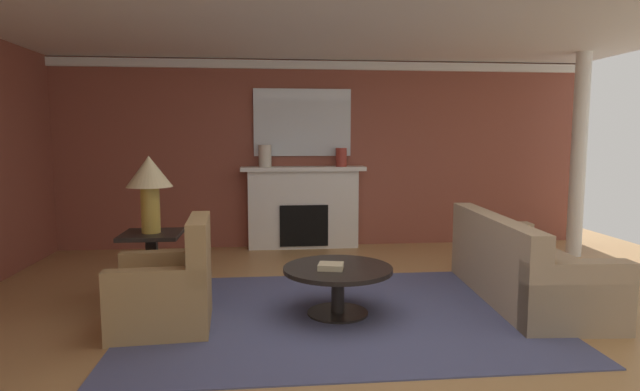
{
  "coord_description": "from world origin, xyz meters",
  "views": [
    {
      "loc": [
        -0.73,
        -4.39,
        1.63
      ],
      "look_at": [
        -0.17,
        1.15,
        1.0
      ],
      "focal_mm": 29.13,
      "sensor_mm": 36.0,
      "label": 1
    }
  ],
  "objects_px": {
    "coffee_table": "(338,279)",
    "vase_mantel_right": "(341,157)",
    "vase_mantel_left": "(265,156)",
    "armchair_near_window": "(167,293)",
    "mantel_mirror": "(302,123)",
    "side_table": "(152,263)",
    "fireplace": "(303,210)",
    "table_lamp": "(149,179)",
    "sofa": "(522,270)"
  },
  "relations": [
    {
      "from": "mantel_mirror",
      "to": "armchair_near_window",
      "type": "xyz_separation_m",
      "value": [
        -1.38,
        -3.23,
        -1.53
      ]
    },
    {
      "from": "fireplace",
      "to": "vase_mantel_left",
      "type": "xyz_separation_m",
      "value": [
        -0.55,
        -0.05,
        0.79
      ]
    },
    {
      "from": "vase_mantel_left",
      "to": "vase_mantel_right",
      "type": "height_order",
      "value": "vase_mantel_left"
    },
    {
      "from": "table_lamp",
      "to": "sofa",
      "type": "bearing_deg",
      "value": -4.25
    },
    {
      "from": "coffee_table",
      "to": "armchair_near_window",
      "type": "bearing_deg",
      "value": -173.47
    },
    {
      "from": "armchair_near_window",
      "to": "side_table",
      "type": "height_order",
      "value": "armchair_near_window"
    },
    {
      "from": "side_table",
      "to": "vase_mantel_left",
      "type": "distance_m",
      "value": 2.76
    },
    {
      "from": "armchair_near_window",
      "to": "vase_mantel_right",
      "type": "bearing_deg",
      "value": 57.71
    },
    {
      "from": "vase_mantel_right",
      "to": "sofa",
      "type": "bearing_deg",
      "value": -60.64
    },
    {
      "from": "coffee_table",
      "to": "mantel_mirror",
      "type": "bearing_deg",
      "value": 92.09
    },
    {
      "from": "vase_mantel_right",
      "to": "fireplace",
      "type": "bearing_deg",
      "value": 174.86
    },
    {
      "from": "fireplace",
      "to": "armchair_near_window",
      "type": "relative_size",
      "value": 1.89
    },
    {
      "from": "table_lamp",
      "to": "vase_mantel_left",
      "type": "xyz_separation_m",
      "value": [
        1.1,
        2.34,
        0.13
      ]
    },
    {
      "from": "table_lamp",
      "to": "vase_mantel_right",
      "type": "distance_m",
      "value": 3.22
    },
    {
      "from": "coffee_table",
      "to": "fireplace",
      "type": "bearing_deg",
      "value": 92.18
    },
    {
      "from": "sofa",
      "to": "vase_mantel_right",
      "type": "distance_m",
      "value": 3.17
    },
    {
      "from": "table_lamp",
      "to": "vase_mantel_left",
      "type": "height_order",
      "value": "vase_mantel_left"
    },
    {
      "from": "armchair_near_window",
      "to": "vase_mantel_right",
      "type": "distance_m",
      "value": 3.76
    },
    {
      "from": "armchair_near_window",
      "to": "vase_mantel_right",
      "type": "relative_size",
      "value": 3.54
    },
    {
      "from": "armchair_near_window",
      "to": "fireplace",
      "type": "bearing_deg",
      "value": 66.02
    },
    {
      "from": "coffee_table",
      "to": "side_table",
      "type": "relative_size",
      "value": 1.43
    },
    {
      "from": "coffee_table",
      "to": "vase_mantel_left",
      "type": "bearing_deg",
      "value": 102.91
    },
    {
      "from": "vase_mantel_left",
      "to": "vase_mantel_right",
      "type": "distance_m",
      "value": 1.1
    },
    {
      "from": "vase_mantel_left",
      "to": "vase_mantel_right",
      "type": "bearing_deg",
      "value": 0.0
    },
    {
      "from": "coffee_table",
      "to": "vase_mantel_right",
      "type": "distance_m",
      "value": 3.09
    },
    {
      "from": "table_lamp",
      "to": "mantel_mirror",
      "type": "bearing_deg",
      "value": 56.61
    },
    {
      "from": "side_table",
      "to": "coffee_table",
      "type": "bearing_deg",
      "value": -17.25
    },
    {
      "from": "fireplace",
      "to": "vase_mantel_right",
      "type": "height_order",
      "value": "vase_mantel_right"
    },
    {
      "from": "coffee_table",
      "to": "vase_mantel_left",
      "type": "height_order",
      "value": "vase_mantel_left"
    },
    {
      "from": "mantel_mirror",
      "to": "table_lamp",
      "type": "bearing_deg",
      "value": -123.39
    },
    {
      "from": "sofa",
      "to": "vase_mantel_left",
      "type": "xyz_separation_m",
      "value": [
        -2.57,
        2.61,
        1.06
      ]
    },
    {
      "from": "sofa",
      "to": "side_table",
      "type": "relative_size",
      "value": 3.08
    },
    {
      "from": "side_table",
      "to": "mantel_mirror",
      "type": "bearing_deg",
      "value": 56.61
    },
    {
      "from": "armchair_near_window",
      "to": "vase_mantel_right",
      "type": "height_order",
      "value": "vase_mantel_right"
    },
    {
      "from": "mantel_mirror",
      "to": "armchair_near_window",
      "type": "bearing_deg",
      "value": -113.18
    },
    {
      "from": "armchair_near_window",
      "to": "mantel_mirror",
      "type": "bearing_deg",
      "value": 66.82
    },
    {
      "from": "mantel_mirror",
      "to": "vase_mantel_right",
      "type": "distance_m",
      "value": 0.76
    },
    {
      "from": "coffee_table",
      "to": "table_lamp",
      "type": "xyz_separation_m",
      "value": [
        -1.77,
        0.55,
        0.89
      ]
    },
    {
      "from": "side_table",
      "to": "table_lamp",
      "type": "xyz_separation_m",
      "value": [
        0.0,
        0.0,
        0.82
      ]
    },
    {
      "from": "vase_mantel_left",
      "to": "table_lamp",
      "type": "bearing_deg",
      "value": -115.27
    },
    {
      "from": "sofa",
      "to": "vase_mantel_left",
      "type": "bearing_deg",
      "value": 134.53
    },
    {
      "from": "vase_mantel_left",
      "to": "side_table",
      "type": "bearing_deg",
      "value": -115.27
    },
    {
      "from": "sofa",
      "to": "coffee_table",
      "type": "relative_size",
      "value": 2.15
    },
    {
      "from": "armchair_near_window",
      "to": "sofa",
      "type": "bearing_deg",
      "value": 7.48
    },
    {
      "from": "vase_mantel_left",
      "to": "mantel_mirror",
      "type": "bearing_deg",
      "value": 17.18
    },
    {
      "from": "side_table",
      "to": "vase_mantel_left",
      "type": "relative_size",
      "value": 2.23
    },
    {
      "from": "coffee_table",
      "to": "vase_mantel_left",
      "type": "xyz_separation_m",
      "value": [
        -0.66,
        2.89,
        1.02
      ]
    },
    {
      "from": "coffee_table",
      "to": "vase_mantel_right",
      "type": "xyz_separation_m",
      "value": [
        0.44,
        2.89,
        1.0
      ]
    },
    {
      "from": "coffee_table",
      "to": "vase_mantel_right",
      "type": "relative_size",
      "value": 3.72
    },
    {
      "from": "vase_mantel_right",
      "to": "coffee_table",
      "type": "bearing_deg",
      "value": -98.63
    }
  ]
}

